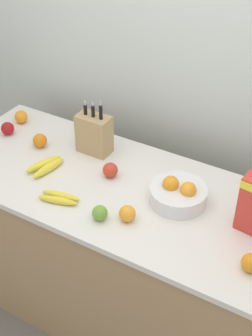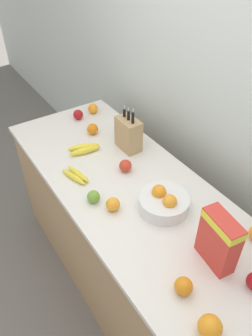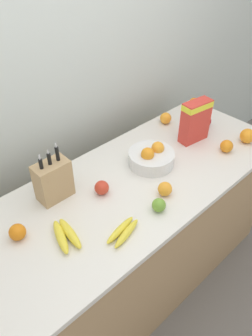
% 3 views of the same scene
% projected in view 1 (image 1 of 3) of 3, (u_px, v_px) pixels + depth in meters
% --- Properties ---
extents(ground_plane, '(14.00, 14.00, 0.00)m').
position_uv_depth(ground_plane, '(131.00, 312.00, 2.70)').
color(ground_plane, slate).
extents(wall_back, '(9.00, 0.06, 2.60)m').
position_uv_depth(wall_back, '(192.00, 65.00, 2.33)').
color(wall_back, silver).
rests_on(wall_back, ground_plane).
extents(counter, '(2.00, 0.75, 0.90)m').
position_uv_depth(counter, '(132.00, 258.00, 2.43)').
color(counter, tan).
rests_on(counter, ground_plane).
extents(knife_block, '(0.17, 0.10, 0.30)m').
position_uv_depth(knife_block, '(94.00, 134.00, 2.36)').
color(knife_block, tan).
rests_on(knife_block, counter).
extents(fruit_bowl, '(0.26, 0.26, 0.13)m').
position_uv_depth(fruit_bowl, '(178.00, 194.00, 2.08)').
color(fruit_bowl, silver).
rests_on(fruit_bowl, counter).
extents(banana_bunch_left, '(0.20, 0.11, 0.03)m').
position_uv_depth(banana_bunch_left, '(59.00, 198.00, 2.10)').
color(banana_bunch_left, yellow).
rests_on(banana_bunch_left, counter).
extents(banana_bunch_right, '(0.13, 0.21, 0.04)m').
position_uv_depth(banana_bunch_right, '(46.00, 166.00, 2.29)').
color(banana_bunch_right, yellow).
rests_on(banana_bunch_right, counter).
extents(apple_rear, '(0.07, 0.07, 0.07)m').
position_uv_depth(apple_rear, '(100.00, 213.00, 1.99)').
color(apple_rear, '#6B9E33').
rests_on(apple_rear, counter).
extents(apple_by_knife_block, '(0.07, 0.07, 0.07)m').
position_uv_depth(apple_by_knife_block, '(8.00, 129.00, 2.53)').
color(apple_by_knife_block, '#A31419').
rests_on(apple_by_knife_block, counter).
extents(apple_leftmost, '(0.07, 0.07, 0.07)m').
position_uv_depth(apple_leftmost, '(110.00, 170.00, 2.23)').
color(apple_leftmost, red).
rests_on(apple_leftmost, counter).
extents(orange_front_center, '(0.07, 0.07, 0.07)m').
position_uv_depth(orange_front_center, '(21.00, 117.00, 2.63)').
color(orange_front_center, orange).
rests_on(orange_front_center, counter).
extents(orange_by_cereal, '(0.07, 0.07, 0.07)m').
position_uv_depth(orange_by_cereal, '(40.00, 141.00, 2.43)').
color(orange_by_cereal, orange).
rests_on(orange_by_cereal, counter).
extents(orange_mid_left, '(0.07, 0.07, 0.07)m').
position_uv_depth(orange_mid_left, '(127.00, 214.00, 1.98)').
color(orange_mid_left, orange).
rests_on(orange_mid_left, counter).
extents(orange_near_bowl, '(0.08, 0.08, 0.08)m').
position_uv_depth(orange_near_bowl, '(251.00, 263.00, 1.76)').
color(orange_near_bowl, orange).
rests_on(orange_near_bowl, counter).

